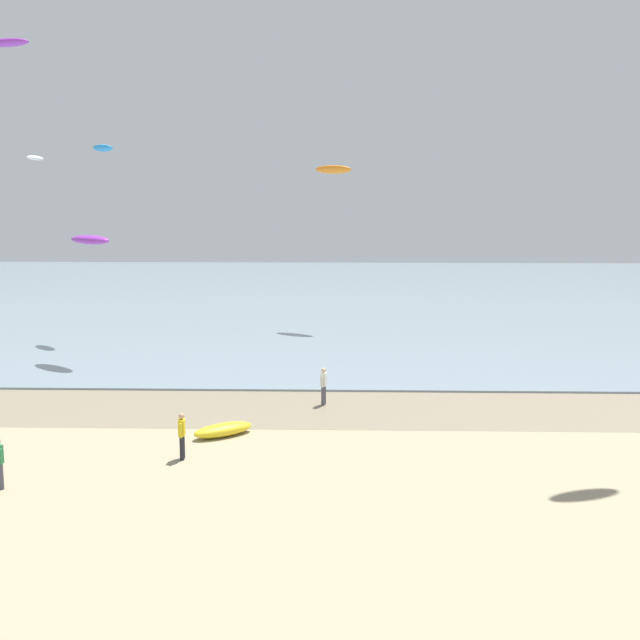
% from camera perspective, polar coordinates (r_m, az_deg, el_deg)
% --- Properties ---
extents(wet_sand_strip, '(120.00, 6.22, 0.01)m').
position_cam_1_polar(wet_sand_strip, '(35.40, -3.15, -6.39)').
color(wet_sand_strip, gray).
rests_on(wet_sand_strip, ground).
extents(sea, '(160.00, 70.00, 0.10)m').
position_cam_1_polar(sea, '(72.77, -0.70, 1.71)').
color(sea, '#7F939E').
rests_on(sea, ground).
extents(person_mid_beach, '(0.30, 0.56, 1.71)m').
position_cam_1_polar(person_mid_beach, '(35.76, 0.26, -4.70)').
color(person_mid_beach, '#4C4C56').
rests_on(person_mid_beach, ground).
extents(person_far_down_beach, '(0.24, 0.57, 1.71)m').
position_cam_1_polar(person_far_down_beach, '(29.09, -9.90, -8.11)').
color(person_far_down_beach, '#232328').
rests_on(person_far_down_beach, ground).
extents(grounded_kite, '(2.57, 2.20, 0.50)m').
position_cam_1_polar(grounded_kite, '(31.71, -6.98, -7.83)').
color(grounded_kite, yellow).
rests_on(grounded_kite, ground).
extents(kite_aloft_0, '(3.62, 2.05, 0.60)m').
position_cam_1_polar(kite_aloft_0, '(62.17, -21.54, 18.06)').
color(kite_aloft_0, purple).
extents(kite_aloft_3, '(2.18, 2.24, 0.61)m').
position_cam_1_polar(kite_aloft_3, '(53.52, -15.35, 11.83)').
color(kite_aloft_3, '#2384D1').
extents(kite_aloft_4, '(3.21, 2.81, 0.53)m').
position_cam_1_polar(kite_aloft_4, '(45.97, -16.20, 5.56)').
color(kite_aloft_4, purple).
extents(kite_aloft_5, '(2.98, 2.29, 0.82)m').
position_cam_1_polar(kite_aloft_5, '(55.73, 0.97, 10.76)').
color(kite_aloft_5, orange).
extents(kite_aloft_8, '(0.96, 1.99, 0.44)m').
position_cam_1_polar(kite_aloft_8, '(57.70, -19.79, 10.91)').
color(kite_aloft_8, white).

